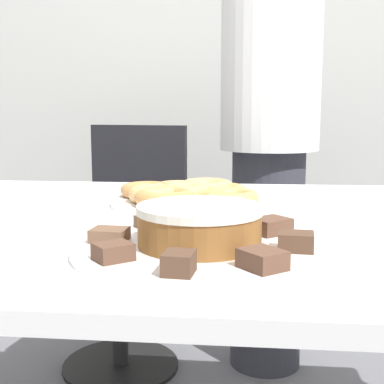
# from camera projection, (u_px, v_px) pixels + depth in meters

# --- Properties ---
(wall_back) EXTENTS (8.00, 0.05, 2.60)m
(wall_back) POSITION_uv_depth(u_px,v_px,m) (225.00, 41.00, 2.56)
(wall_back) COLOR beige
(wall_back) RESTS_ON ground_plane
(table) EXTENTS (1.82, 1.02, 0.76)m
(table) POSITION_uv_depth(u_px,v_px,m) (191.00, 255.00, 1.07)
(table) COLOR white
(table) RESTS_ON ground_plane
(person_standing) EXTENTS (0.36, 0.36, 1.68)m
(person_standing) POSITION_uv_depth(u_px,v_px,m) (269.00, 135.00, 1.95)
(person_standing) COLOR #383842
(person_standing) RESTS_ON ground_plane
(office_chair_left) EXTENTS (0.52, 0.52, 0.91)m
(office_chair_left) POSITION_uv_depth(u_px,v_px,m) (125.00, 251.00, 2.03)
(office_chair_left) COLOR black
(office_chair_left) RESTS_ON ground_plane
(plate_cake) EXTENTS (0.39, 0.39, 0.01)m
(plate_cake) POSITION_uv_depth(u_px,v_px,m) (199.00, 249.00, 0.81)
(plate_cake) COLOR white
(plate_cake) RESTS_ON table
(plate_donuts) EXTENTS (0.35, 0.35, 0.01)m
(plate_donuts) POSITION_uv_depth(u_px,v_px,m) (187.00, 202.00, 1.22)
(plate_donuts) COLOR white
(plate_donuts) RESTS_ON table
(frosted_cake) EXTENTS (0.19, 0.19, 0.06)m
(frosted_cake) POSITION_uv_depth(u_px,v_px,m) (200.00, 225.00, 0.80)
(frosted_cake) COLOR brown
(frosted_cake) RESTS_ON plate_cake
(lamington_0) EXTENTS (0.04, 0.05, 0.03)m
(lamington_0) POSITION_uv_depth(u_px,v_px,m) (179.00, 263.00, 0.67)
(lamington_0) COLOR #513828
(lamington_0) RESTS_ON plate_cake
(lamington_1) EXTENTS (0.07, 0.07, 0.03)m
(lamington_1) POSITION_uv_depth(u_px,v_px,m) (262.00, 259.00, 0.69)
(lamington_1) COLOR brown
(lamington_1) RESTS_ON plate_cake
(lamington_2) EXTENTS (0.05, 0.05, 0.03)m
(lamington_2) POSITION_uv_depth(u_px,v_px,m) (296.00, 241.00, 0.78)
(lamington_2) COLOR #513828
(lamington_2) RESTS_ON plate_cake
(lamington_3) EXTENTS (0.08, 0.08, 0.03)m
(lamington_3) POSITION_uv_depth(u_px,v_px,m) (270.00, 226.00, 0.88)
(lamington_3) COLOR brown
(lamington_3) RESTS_ON plate_cake
(lamington_4) EXTENTS (0.05, 0.06, 0.03)m
(lamington_4) POSITION_uv_depth(u_px,v_px,m) (214.00, 218.00, 0.94)
(lamington_4) COLOR brown
(lamington_4) RESTS_ON plate_cake
(lamington_5) EXTENTS (0.07, 0.07, 0.02)m
(lamington_5) POSITION_uv_depth(u_px,v_px,m) (153.00, 222.00, 0.92)
(lamington_5) COLOR brown
(lamington_5) RESTS_ON plate_cake
(lamington_6) EXTENTS (0.06, 0.05, 0.02)m
(lamington_6) POSITION_uv_depth(u_px,v_px,m) (110.00, 235.00, 0.83)
(lamington_6) COLOR brown
(lamington_6) RESTS_ON plate_cake
(lamington_7) EXTENTS (0.06, 0.06, 0.02)m
(lamington_7) POSITION_uv_depth(u_px,v_px,m) (113.00, 252.00, 0.73)
(lamington_7) COLOR brown
(lamington_7) RESTS_ON plate_cake
(donut_0) EXTENTS (0.11, 0.11, 0.04)m
(donut_0) POSITION_uv_depth(u_px,v_px,m) (187.00, 192.00, 1.21)
(donut_0) COLOR #E5AD66
(donut_0) RESTS_ON plate_donuts
(donut_1) EXTENTS (0.13, 0.13, 0.04)m
(donut_1) POSITION_uv_depth(u_px,v_px,m) (207.00, 187.00, 1.28)
(donut_1) COLOR #E5AD66
(donut_1) RESTS_ON plate_donuts
(donut_2) EXTENTS (0.12, 0.12, 0.03)m
(donut_2) POSITION_uv_depth(u_px,v_px,m) (178.00, 189.00, 1.29)
(donut_2) COLOR #E5AD66
(donut_2) RESTS_ON plate_donuts
(donut_3) EXTENTS (0.13, 0.13, 0.03)m
(donut_3) POSITION_uv_depth(u_px,v_px,m) (147.00, 190.00, 1.26)
(donut_3) COLOR #C68447
(donut_3) RESTS_ON plate_donuts
(donut_4) EXTENTS (0.11, 0.11, 0.04)m
(donut_4) POSITION_uv_depth(u_px,v_px,m) (153.00, 194.00, 1.18)
(donut_4) COLOR #E5AD66
(donut_4) RESTS_ON plate_donuts
(donut_5) EXTENTS (0.13, 0.13, 0.04)m
(donut_5) POSITION_uv_depth(u_px,v_px,m) (165.00, 198.00, 1.14)
(donut_5) COLOR #D18E4C
(donut_5) RESTS_ON plate_donuts
(donut_6) EXTENTS (0.11, 0.11, 0.03)m
(donut_6) POSITION_uv_depth(u_px,v_px,m) (195.00, 200.00, 1.13)
(donut_6) COLOR tan
(donut_6) RESTS_ON plate_donuts
(donut_7) EXTENTS (0.12, 0.12, 0.03)m
(donut_7) POSITION_uv_depth(u_px,v_px,m) (232.00, 197.00, 1.16)
(donut_7) COLOR tan
(donut_7) RESTS_ON plate_donuts
(donut_8) EXTENTS (0.11, 0.11, 0.03)m
(donut_8) POSITION_uv_depth(u_px,v_px,m) (223.00, 191.00, 1.23)
(donut_8) COLOR tan
(donut_8) RESTS_ON plate_donuts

